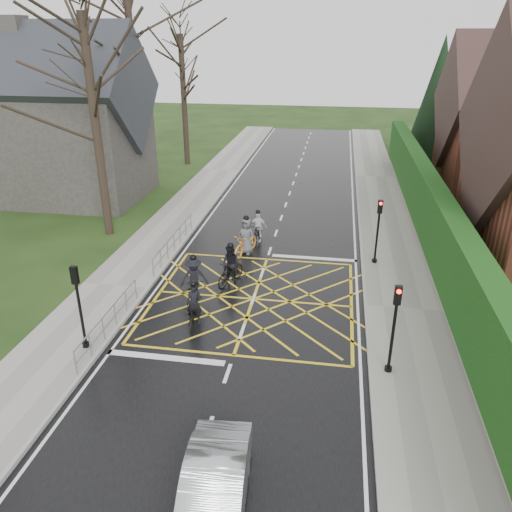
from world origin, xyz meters
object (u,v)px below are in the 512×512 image
(cyclist_rear, at_px, (194,310))
(cyclist_back, at_px, (231,269))
(cyclist_lead, at_px, (246,241))
(car, at_px, (213,493))
(cyclist_mid, at_px, (194,283))
(cyclist_front, at_px, (258,230))

(cyclist_rear, relative_size, cyclist_back, 0.96)
(cyclist_rear, bearing_deg, cyclist_lead, 75.14)
(cyclist_rear, relative_size, car, 0.47)
(cyclist_lead, bearing_deg, cyclist_rear, -77.04)
(cyclist_rear, distance_m, car, 8.30)
(cyclist_rear, height_order, cyclist_lead, cyclist_lead)
(car, bearing_deg, cyclist_rear, 103.67)
(cyclist_mid, bearing_deg, cyclist_rear, -95.90)
(cyclist_rear, xyz_separation_m, cyclist_mid, (-0.54, 1.92, 0.14))
(cyclist_front, xyz_separation_m, car, (1.61, -16.27, 0.03))
(cyclist_front, xyz_separation_m, cyclist_lead, (-0.32, -1.65, 0.05))
(cyclist_mid, height_order, cyclist_lead, cyclist_lead)
(cyclist_back, distance_m, cyclist_lead, 3.31)
(car, bearing_deg, cyclist_mid, 103.07)
(cyclist_front, bearing_deg, cyclist_lead, -96.26)
(cyclist_lead, height_order, car, cyclist_lead)
(cyclist_rear, relative_size, cyclist_lead, 0.88)
(cyclist_mid, height_order, cyclist_front, cyclist_mid)
(cyclist_back, bearing_deg, cyclist_front, 107.28)
(car, bearing_deg, cyclist_front, 90.56)
(cyclist_rear, height_order, car, cyclist_rear)
(cyclist_front, relative_size, car, 0.43)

